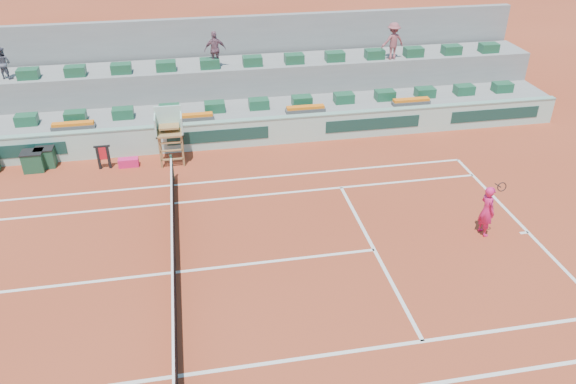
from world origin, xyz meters
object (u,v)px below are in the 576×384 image
at_px(drink_cooler_a, 46,157).
at_px(tennis_player, 487,211).
at_px(player_bag, 129,162).
at_px(umpire_chair, 169,128).

height_order(drink_cooler_a, tennis_player, tennis_player).
distance_m(drink_cooler_a, tennis_player, 17.32).
relative_size(player_bag, umpire_chair, 0.34).
height_order(player_bag, drink_cooler_a, drink_cooler_a).
relative_size(drink_cooler_a, tennis_player, 0.37).
xyz_separation_m(drink_cooler_a, tennis_player, (15.45, -7.82, 0.49)).
bearing_deg(umpire_chair, player_bag, -177.86).
height_order(umpire_chair, tennis_player, umpire_chair).
bearing_deg(player_bag, umpire_chair, 2.14).
height_order(player_bag, tennis_player, tennis_player).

